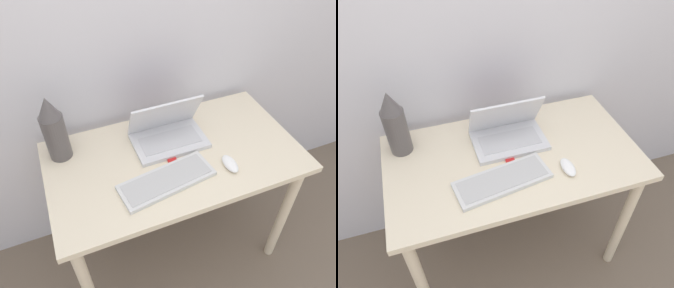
% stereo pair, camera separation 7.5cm
% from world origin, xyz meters
% --- Properties ---
extents(wall_back, '(6.00, 0.05, 2.50)m').
position_xyz_m(wall_back, '(0.00, 0.69, 1.25)').
color(wall_back, silver).
rests_on(wall_back, ground_plane).
extents(desk, '(1.13, 0.62, 0.77)m').
position_xyz_m(desk, '(0.00, 0.31, 0.66)').
color(desk, beige).
rests_on(desk, ground_plane).
extents(laptop, '(0.33, 0.22, 0.22)m').
position_xyz_m(laptop, '(0.01, 0.42, 0.82)').
color(laptop, silver).
rests_on(laptop, desk).
extents(keyboard, '(0.42, 0.20, 0.02)m').
position_xyz_m(keyboard, '(-0.09, 0.18, 0.78)').
color(keyboard, silver).
rests_on(keyboard, desk).
extents(mouse, '(0.05, 0.11, 0.03)m').
position_xyz_m(mouse, '(0.19, 0.16, 0.79)').
color(mouse, white).
rests_on(mouse, desk).
extents(vase, '(0.10, 0.10, 0.31)m').
position_xyz_m(vase, '(-0.47, 0.50, 0.92)').
color(vase, '#514C4C').
rests_on(vase, desk).
extents(mp3_player, '(0.04, 0.05, 0.01)m').
position_xyz_m(mp3_player, '(-0.03, 0.27, 0.78)').
color(mp3_player, red).
rests_on(mp3_player, desk).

